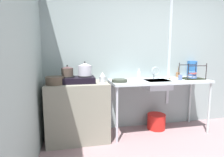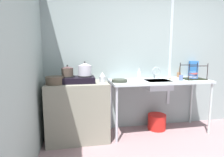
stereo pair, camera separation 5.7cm
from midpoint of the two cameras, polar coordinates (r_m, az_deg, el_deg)
name	(u,v)px [view 2 (the right image)]	position (r m, az deg, el deg)	size (l,w,h in m)	color
wall_back	(159,55)	(3.48, 15.28, 7.24)	(4.91, 0.10, 2.66)	#93A2A2
wall_left	(0,58)	(1.67, -31.26, 5.59)	(0.10, 3.83, 2.66)	#97A6A4
wall_metal_strip	(170,48)	(3.52, 18.53, 9.28)	(0.05, 0.01, 2.12)	silver
counter_concrete	(78,111)	(2.93, -10.14, -10.11)	(0.94, 0.59, 0.91)	gray
counter_sink	(160,84)	(3.15, 15.42, -1.66)	(1.68, 0.59, 0.91)	silver
stove	(76,79)	(2.81, -10.65, -0.30)	(0.55, 0.36, 0.11)	black
pot_on_left_burner	(67,71)	(2.80, -13.42, 2.29)	(0.18, 0.18, 0.17)	#493D33
pot_on_right_burner	(85,69)	(2.80, -8.03, 2.94)	(0.20, 0.20, 0.22)	silver
pot_beside_stove	(55,80)	(2.72, -17.15, -0.59)	(0.26, 0.26, 0.12)	brown
percolator	(102,77)	(2.80, -2.49, 0.38)	(0.10, 0.10, 0.16)	silver
sink_basin	(158,85)	(3.10, 14.82, -1.93)	(0.41, 0.34, 0.15)	silver
faucet	(156,72)	(3.21, 14.26, 2.16)	(0.15, 0.08, 0.22)	silver
frying_pan	(119,81)	(2.82, 2.96, -0.69)	(0.25, 0.25, 0.04)	#32372C
dish_rack	(193,76)	(3.45, 24.70, 0.75)	(0.36, 0.29, 0.28)	black
cup_by_rack	(181,78)	(3.19, 21.54, 0.21)	(0.06, 0.06, 0.09)	#5869A4
small_bowl_on_drainboard	(173,79)	(3.25, 19.36, -0.04)	(0.14, 0.14, 0.04)	beige
bottle_by_sink	(139,75)	(3.04, 9.16, 1.01)	(0.06, 0.06, 0.20)	silver
cereal_box	(193,69)	(3.73, 24.80, 2.75)	(0.15, 0.08, 0.30)	#2F6FBF
utensil_jar	(179,75)	(3.58, 20.90, 1.12)	(0.07, 0.07, 0.21)	#9B6842
bucket_on_floor	(157,122)	(3.43, 14.51, -13.16)	(0.32, 0.32, 0.27)	red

